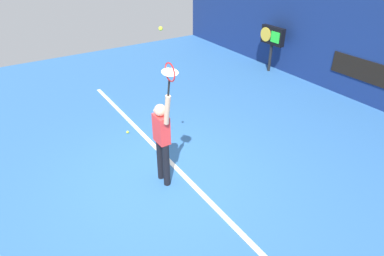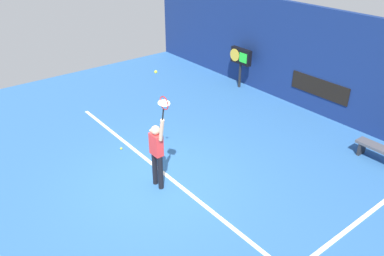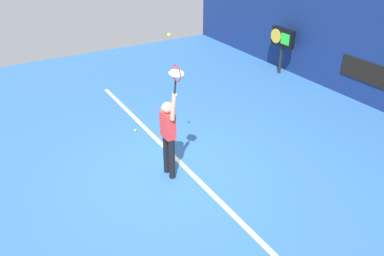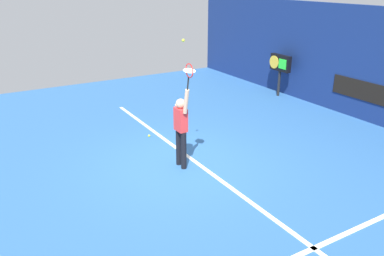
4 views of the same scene
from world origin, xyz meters
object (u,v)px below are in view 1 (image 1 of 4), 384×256
Objects in this scene: scoreboard_clock at (272,37)px; spare_ball at (128,132)px; tennis_ball at (161,29)px; tennis_player at (162,138)px; tennis_racket at (170,74)px.

spare_ball is (1.32, -6.04, -1.17)m from scoreboard_clock.
tennis_player is at bearing -93.51° from tennis_ball.
tennis_ball is at bearing 86.49° from tennis_player.
spare_ball is at bearing 178.90° from tennis_ball.
tennis_racket is 3.42m from spare_ball.
tennis_ball is at bearing -60.64° from scoreboard_clock.
tennis_racket is at bearing -2.71° from spare_ball.
spare_ball is (-2.11, 0.04, -2.96)m from tennis_ball.
tennis_racket is 9.18× the size of tennis_ball.
tennis_player is at bearing -3.09° from spare_ball.
spare_ball is (-2.10, 0.11, -0.98)m from tennis_player.
tennis_racket is at bearing -0.63° from tennis_player.
scoreboard_clock is (-3.42, 6.15, 0.20)m from tennis_player.
tennis_player is 29.23× the size of tennis_ball.
tennis_player is 2.32m from spare_ball.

